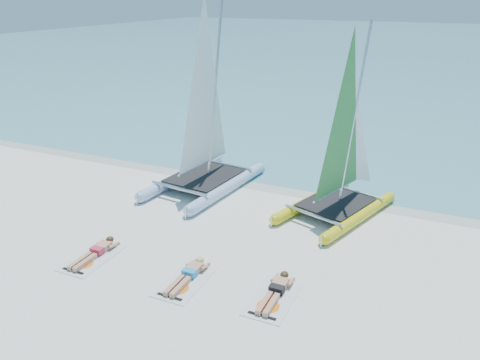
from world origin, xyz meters
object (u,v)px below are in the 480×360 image
object	(u,v)px
towel_a	(92,258)
sunbather_a	(96,251)
sunbather_b	(189,274)
towel_c	(273,298)
catamaran_blue	(205,131)
towel_b	(185,281)
sunbather_c	(276,290)
catamaran_yellow	(347,153)

from	to	relation	value
towel_a	sunbather_a	xyz separation A→B (m)	(0.00, 0.19, 0.11)
towel_a	sunbather_b	world-z (taller)	sunbather_b
sunbather_b	towel_c	bearing A→B (deg)	1.51
catamaran_blue	towel_c	distance (m)	7.84
towel_b	sunbather_c	bearing A→B (deg)	10.79
catamaran_yellow	towel_b	distance (m)	6.94
towel_c	catamaran_yellow	bearing A→B (deg)	86.26
towel_b	towel_c	world-z (taller)	same
catamaran_yellow	towel_b	size ratio (longest dim) A/B	3.46
catamaran_blue	sunbather_a	distance (m)	6.24
catamaran_yellow	sunbather_a	distance (m)	8.46
towel_a	sunbather_c	distance (m)	5.34
towel_a	sunbather_a	bearing A→B (deg)	90.00
towel_b	sunbather_c	xyz separation A→B (m)	(2.34, 0.45, 0.11)
sunbather_a	towel_a	bearing A→B (deg)	-90.00
towel_c	sunbather_b	bearing A→B (deg)	-178.49
towel_a	sunbather_c	world-z (taller)	sunbather_c
catamaran_yellow	towel_b	world-z (taller)	catamaran_yellow
catamaran_blue	towel_c	size ratio (longest dim) A/B	3.98
towel_b	catamaran_blue	bearing A→B (deg)	113.16
catamaran_blue	sunbather_c	xyz separation A→B (m)	(4.89, -5.53, -2.08)
catamaran_blue	towel_c	world-z (taller)	catamaran_blue
towel_a	catamaran_blue	bearing A→B (deg)	86.01
catamaran_blue	towel_b	distance (m)	6.85
catamaran_blue	towel_b	size ratio (longest dim) A/B	3.98
catamaran_blue	catamaran_yellow	bearing A→B (deg)	8.06
sunbather_a	sunbather_c	xyz separation A→B (m)	(5.31, 0.34, 0.00)
towel_b	sunbather_a	bearing A→B (deg)	177.95
catamaran_blue	sunbather_c	distance (m)	7.67
catamaran_blue	towel_b	xyz separation A→B (m)	(2.55, -5.97, -2.19)
sunbather_b	sunbather_a	bearing A→B (deg)	-178.36
sunbather_a	towel_b	world-z (taller)	sunbather_a
towel_a	towel_c	size ratio (longest dim) A/B	1.00
sunbather_a	towel_c	xyz separation A→B (m)	(5.31, 0.15, -0.11)
towel_a	catamaran_yellow	bearing A→B (deg)	47.22
catamaran_blue	catamaran_yellow	distance (m)	5.28
catamaran_yellow	sunbather_b	xyz separation A→B (m)	(-2.72, -5.88, -1.90)
catamaran_blue	sunbather_c	size ratio (longest dim) A/B	4.27
catamaran_yellow	towel_c	bearing A→B (deg)	-75.42
towel_a	sunbather_b	size ratio (longest dim) A/B	1.07
catamaran_blue	sunbather_a	size ratio (longest dim) A/B	4.27
catamaran_yellow	towel_a	size ratio (longest dim) A/B	3.46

